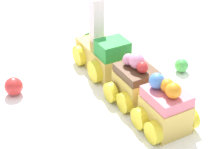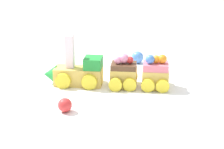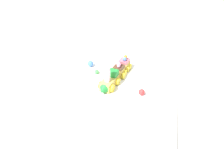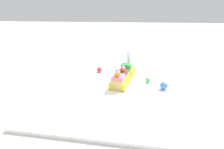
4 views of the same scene
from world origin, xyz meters
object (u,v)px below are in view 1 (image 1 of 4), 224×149
(cake_train_locomotive, at_px, (100,52))
(gumball_green, at_px, (181,65))
(gumball_red, at_px, (14,86))
(cake_car_strawberry, at_px, (165,109))
(cake_car_chocolate, at_px, (136,83))

(cake_train_locomotive, relative_size, gumball_green, 6.12)
(gumball_red, relative_size, gumball_green, 1.20)
(cake_car_strawberry, bearing_deg, gumball_red, 41.18)
(gumball_red, bearing_deg, cake_train_locomotive, -94.13)
(cake_car_chocolate, xyz_separation_m, gumball_green, (0.02, -0.11, -0.02))
(cake_train_locomotive, xyz_separation_m, cake_car_strawberry, (-0.17, 0.02, 0.00))
(cake_car_chocolate, xyz_separation_m, cake_car_strawberry, (-0.07, 0.01, 0.00))
(cake_car_chocolate, bearing_deg, gumball_red, 56.28)
(gumball_red, bearing_deg, cake_car_strawberry, -146.76)
(cake_car_strawberry, bearing_deg, cake_train_locomotive, -0.12)
(cake_car_strawberry, bearing_deg, cake_car_chocolate, -0.21)
(cake_train_locomotive, relative_size, cake_car_chocolate, 1.83)
(cake_train_locomotive, distance_m, cake_car_strawberry, 0.17)
(cake_train_locomotive, height_order, gumball_red, cake_train_locomotive)
(cake_train_locomotive, distance_m, gumball_red, 0.15)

